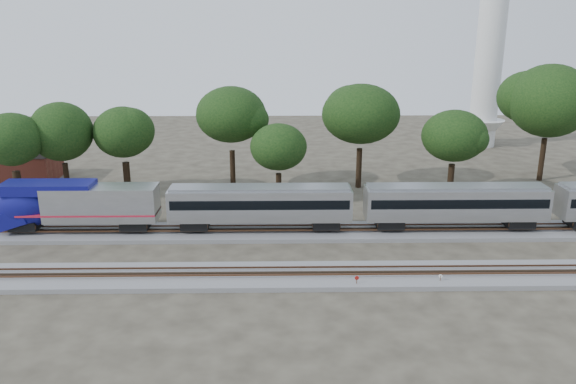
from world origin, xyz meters
The scene contains 16 objects.
ground centered at (0.00, 0.00, 0.00)m, with size 160.00×160.00×0.00m, color #383328.
track_far centered at (0.00, 6.00, 0.21)m, with size 160.00×5.00×0.73m.
track_near centered at (0.00, -4.00, 0.21)m, with size 160.00×5.00×0.73m.
train centered at (23.91, 6.00, 3.22)m, with size 110.04×3.14×4.63m.
switch_stand_red centered at (3.21, -5.83, 0.66)m, with size 0.33×0.07×1.03m.
switch_stand_white centered at (9.85, -5.44, 0.60)m, with size 0.29×0.12×0.94m.
switch_lever centered at (5.59, -5.76, 0.15)m, with size 0.50×0.30×0.30m, color #512D19.
brick_building centered at (-36.63, 26.60, 2.18)m, with size 9.04×6.41×4.32m.
tree_0 centered at (-31.76, 14.75, 7.78)m, with size 7.92×7.92×11.17m.
tree_1 centered at (-27.50, 17.85, 8.01)m, with size 8.16×8.16×11.51m.
tree_2 centered at (-20.79, 18.85, 7.74)m, with size 7.88×7.88×11.12m.
tree_3 centered at (-8.45, 20.92, 9.44)m, with size 9.61×9.61×13.55m.
tree_4 centered at (-2.84, 15.80, 6.58)m, with size 6.71×6.71×9.47m.
tree_5 centered at (7.18, 22.30, 9.25)m, with size 9.41×9.41×13.27m.
tree_6 centered at (17.54, 18.28, 7.30)m, with size 7.44×7.44×10.49m.
tree_7 centered at (31.50, 25.24, 10.40)m, with size 10.59×10.59×14.92m.
Camera 1 is at (-2.77, -45.44, 19.75)m, focal length 35.00 mm.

